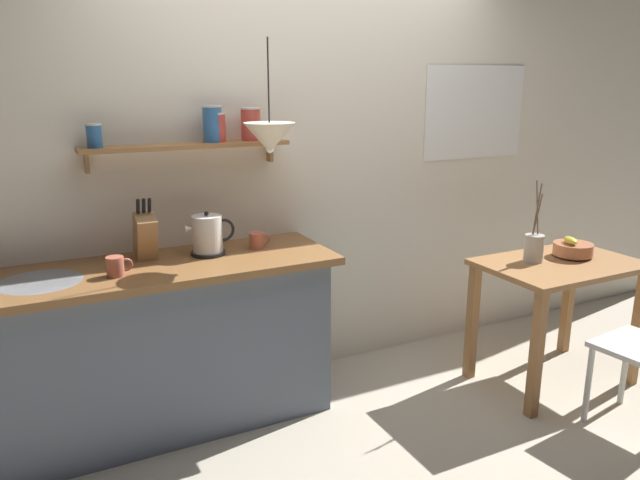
# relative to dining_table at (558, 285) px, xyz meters

# --- Properties ---
(ground_plane) EXTENTS (14.00, 14.00, 0.00)m
(ground_plane) POSITION_rel_dining_table_xyz_m (-1.25, 0.24, -0.63)
(ground_plane) COLOR #BCB29E
(back_wall) EXTENTS (6.80, 0.11, 2.70)m
(back_wall) POSITION_rel_dining_table_xyz_m (-1.05, 0.89, 0.73)
(back_wall) COLOR silver
(back_wall) RESTS_ON ground_plane
(kitchen_counter) EXTENTS (1.83, 0.63, 0.92)m
(kitchen_counter) POSITION_rel_dining_table_xyz_m (-2.25, 0.56, -0.16)
(kitchen_counter) COLOR slate
(kitchen_counter) RESTS_ON ground_plane
(wall_shelf) EXTENTS (1.09, 0.20, 0.33)m
(wall_shelf) POSITION_rel_dining_table_xyz_m (-1.92, 0.74, 0.91)
(wall_shelf) COLOR #9E6B3D
(dining_table) EXTENTS (0.93, 0.62, 0.77)m
(dining_table) POSITION_rel_dining_table_xyz_m (0.00, 0.00, 0.00)
(dining_table) COLOR #9E6B3D
(dining_table) RESTS_ON ground_plane
(fruit_bowl) EXTENTS (0.23, 0.23, 0.13)m
(fruit_bowl) POSITION_rel_dining_table_xyz_m (0.15, 0.04, 0.20)
(fruit_bowl) COLOR #BC704C
(fruit_bowl) RESTS_ON dining_table
(twig_vase) EXTENTS (0.11, 0.11, 0.49)m
(twig_vase) POSITION_rel_dining_table_xyz_m (-0.14, 0.08, 0.23)
(twig_vase) COLOR #B7B2A8
(twig_vase) RESTS_ON dining_table
(electric_kettle) EXTENTS (0.27, 0.18, 0.23)m
(electric_kettle) POSITION_rel_dining_table_xyz_m (-1.96, 0.61, 0.40)
(electric_kettle) COLOR black
(electric_kettle) RESTS_ON kitchen_counter
(knife_block) EXTENTS (0.10, 0.19, 0.33)m
(knife_block) POSITION_rel_dining_table_xyz_m (-2.27, 0.66, 0.42)
(knife_block) COLOR tan
(knife_block) RESTS_ON kitchen_counter
(coffee_mug_by_sink) EXTENTS (0.12, 0.08, 0.09)m
(coffee_mug_by_sink) POSITION_rel_dining_table_xyz_m (-2.46, 0.45, 0.34)
(coffee_mug_by_sink) COLOR #C6664C
(coffee_mug_by_sink) RESTS_ON kitchen_counter
(coffee_mug_spare) EXTENTS (0.12, 0.08, 0.09)m
(coffee_mug_spare) POSITION_rel_dining_table_xyz_m (-1.68, 0.61, 0.33)
(coffee_mug_spare) COLOR #C6664C
(coffee_mug_spare) RESTS_ON kitchen_counter
(pendant_lamp) EXTENTS (0.26, 0.26, 0.56)m
(pendant_lamp) POSITION_rel_dining_table_xyz_m (-1.67, 0.43, 0.91)
(pendant_lamp) COLOR black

